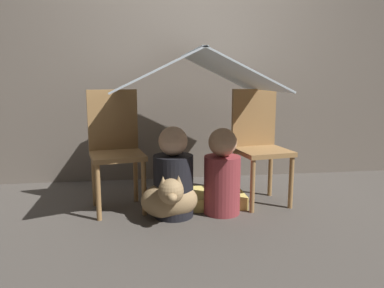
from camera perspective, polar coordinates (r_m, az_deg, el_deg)
name	(u,v)px	position (r m, az deg, el deg)	size (l,w,h in m)	color
ground_plane	(194,211)	(2.89, 0.28, -10.16)	(8.80, 8.80, 0.00)	#47423D
wall_back	(179,51)	(3.69, -1.93, 14.01)	(7.00, 0.05, 2.50)	#6B6056
chair_left	(116,145)	(2.90, -11.57, -0.14)	(0.45, 0.45, 0.91)	olive
chair_right	(259,142)	(3.04, 10.15, 0.38)	(0.44, 0.44, 0.91)	olive
sheet_canopy	(192,71)	(2.81, 0.00, 11.10)	(1.13, 1.16, 0.28)	silver
person_front	(173,177)	(2.71, -2.86, -5.09)	(0.29, 0.29, 0.66)	black
person_second	(222,175)	(2.77, 4.62, -4.78)	(0.27, 0.27, 0.64)	maroon
dog	(170,199)	(2.68, -3.42, -8.31)	(0.41, 0.40, 0.36)	#9E7F56
floor_cushion	(214,198)	(3.03, 3.33, -8.19)	(0.47, 0.37, 0.10)	#E5CC66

